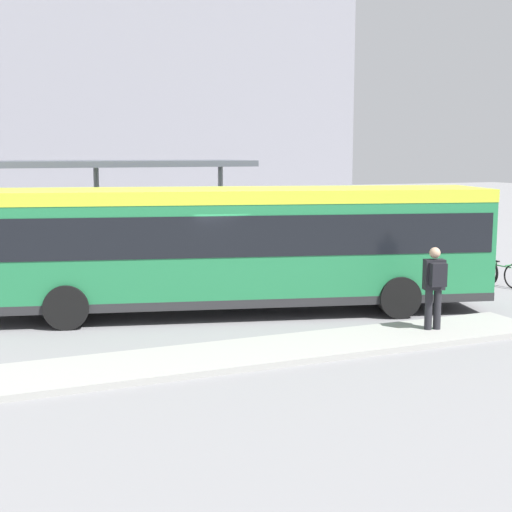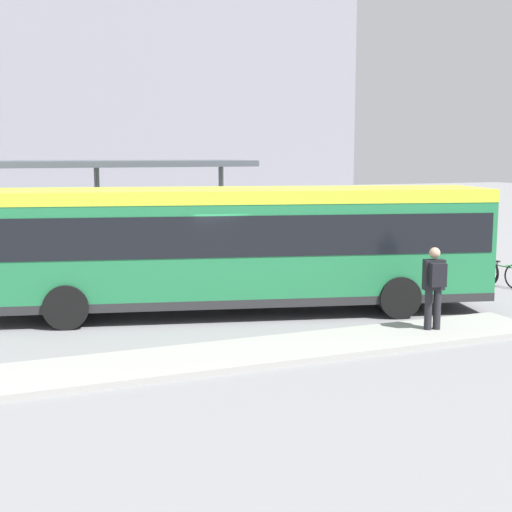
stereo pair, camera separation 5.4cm
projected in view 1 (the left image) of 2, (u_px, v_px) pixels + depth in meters
ground_plane at (233, 312)px, 17.33m from camera, size 120.00×120.00×0.00m
curb_island at (295, 348)px, 13.91m from camera, size 11.09×1.80×0.12m
city_bus at (233, 240)px, 17.08m from camera, size 12.49×5.43×3.00m
pedestrian_waiting at (435, 283)px, 14.99m from camera, size 0.48×0.53×1.76m
bicycle_green at (501, 273)px, 20.73m from camera, size 0.48×1.68×0.73m
bicycle_yellow at (480, 269)px, 21.43m from camera, size 0.48×1.73×0.74m
bicycle_orange at (466, 265)px, 22.21m from camera, size 0.48×1.76×0.76m
station_shelter at (96, 167)px, 20.93m from camera, size 9.15×2.96×3.62m
potted_planter_near_shelter at (220, 270)px, 19.83m from camera, size 0.74×0.74×1.16m
station_building at (65, 45)px, 37.81m from camera, size 29.34×10.33×19.01m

